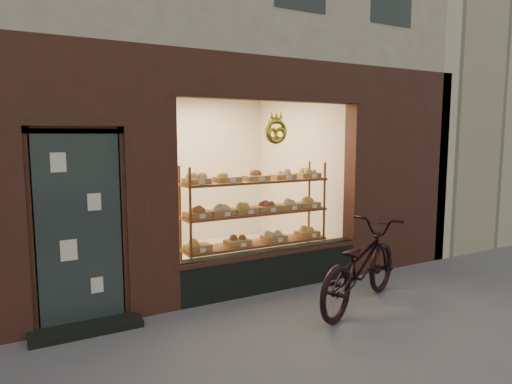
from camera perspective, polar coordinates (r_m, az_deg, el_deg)
ground at (r=4.59m, az=11.39°, el=-20.31°), size 90.00×90.00×0.00m
neighbor_right at (r=15.17m, az=26.62°, el=15.51°), size 12.00×7.00×9.00m
display_shelf at (r=6.55m, az=0.00°, el=-3.55°), size 2.20×0.45×1.70m
bicycle at (r=5.81m, az=12.85°, el=-8.89°), size 2.08×1.43×1.04m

